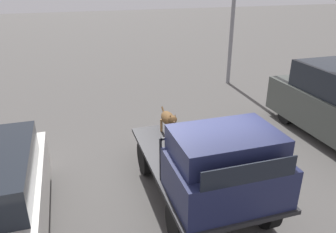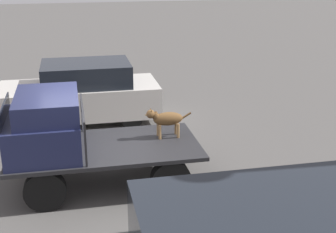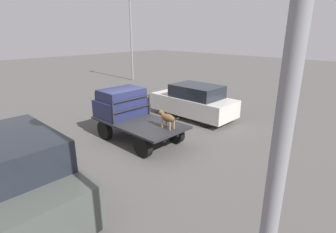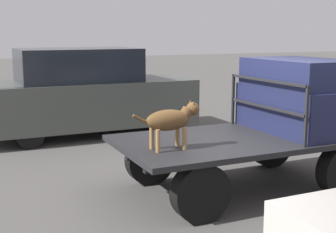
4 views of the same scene
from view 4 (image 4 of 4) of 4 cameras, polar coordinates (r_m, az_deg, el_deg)
name	(u,v)px [view 4 (image 4 of 4)]	position (r m, az deg, el deg)	size (l,w,h in m)	color
ground_plane	(241,189)	(7.58, 8.91, -8.72)	(80.00, 80.00, 0.00)	#514F4C
flatbed_truck	(242,151)	(7.40, 9.04, -4.20)	(3.90, 2.04, 0.85)	black
truck_cab	(303,97)	(7.95, 16.18, 2.32)	(1.42, 1.92, 1.17)	#1E2347
truck_headboard	(266,98)	(7.48, 11.84, 2.23)	(0.04, 1.92, 0.88)	#232326
dog	(172,120)	(6.42, 0.47, -0.39)	(1.02, 0.29, 0.67)	#9E7547
parked_pickup_far	(86,93)	(11.37, -9.95, 2.83)	(4.94, 2.02, 2.07)	black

